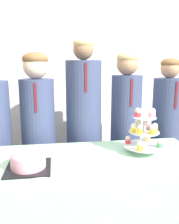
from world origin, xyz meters
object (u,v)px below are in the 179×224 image
at_px(cupcake_stand, 144,132).
at_px(student_3, 125,138).
at_px(student_4, 165,140).
at_px(student_2, 84,137).
at_px(student_1, 39,142).
at_px(round_cake, 28,160).
at_px(cake_knife, 11,184).

xyz_separation_m(cupcake_stand, student_3, (0.03, 0.50, -0.21)).
relative_size(cupcake_stand, student_4, 0.22).
distance_m(student_2, student_4, 0.75).
relative_size(student_1, student_3, 1.00).
relative_size(round_cake, student_2, 0.16).
bearing_deg(student_3, round_cake, -139.62).
distance_m(cupcake_stand, student_3, 0.54).
bearing_deg(student_4, cake_knife, -145.85).
distance_m(round_cake, student_4, 1.32).
bearing_deg(student_1, student_2, 0.00).
bearing_deg(cupcake_stand, student_1, 145.00).
relative_size(student_1, student_4, 1.03).
height_order(cupcake_stand, student_4, student_4).
height_order(cake_knife, student_1, student_1).
height_order(round_cake, student_2, student_2).
height_order(cake_knife, cupcake_stand, cupcake_stand).
relative_size(round_cake, student_4, 0.18).
height_order(student_2, student_4, student_2).
height_order(cake_knife, student_4, student_4).
xyz_separation_m(cupcake_stand, student_2, (-0.34, 0.50, -0.18)).
xyz_separation_m(student_2, student_4, (0.74, -0.00, -0.07)).
bearing_deg(student_1, cake_knife, -95.81).
distance_m(cake_knife, student_4, 1.46).
relative_size(round_cake, student_3, 0.17).
distance_m(student_2, student_3, 0.37).
bearing_deg(student_2, student_4, -0.00).
bearing_deg(student_1, round_cake, -91.38).
height_order(cake_knife, student_2, student_2).
height_order(student_1, student_3, student_3).
xyz_separation_m(round_cake, cake_knife, (-0.07, -0.17, -0.05)).
relative_size(cake_knife, student_2, 0.18).
xyz_separation_m(cupcake_stand, student_4, (0.41, 0.50, -0.24)).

